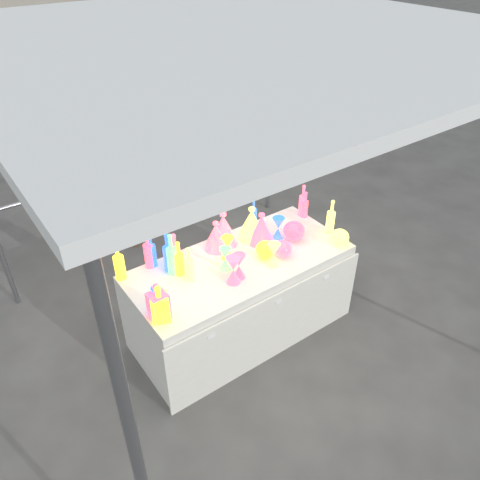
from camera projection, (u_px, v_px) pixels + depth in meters
ground at (240, 328)px, 4.13m from camera, size 80.00×80.00×0.00m
canopy_tent at (239, 41)px, 2.78m from camera, size 3.15×3.15×2.46m
display_table at (241, 297)px, 3.91m from camera, size 1.84×0.83×0.75m
cardboard_box_closed at (116, 205)px, 5.53m from camera, size 0.56×0.44×0.37m
cardboard_box_flat at (132, 225)px, 5.45m from camera, size 0.85×0.80×0.06m
bottle_0 at (119, 261)px, 3.44m from camera, size 0.08×0.08×0.31m
bottle_1 at (151, 250)px, 3.57m from camera, size 0.09×0.09×0.30m
bottle_2 at (148, 250)px, 3.55m from camera, size 0.07×0.07×0.32m
bottle_3 at (175, 252)px, 3.53m from camera, size 0.10×0.10×0.33m
bottle_4 at (189, 264)px, 3.43m from camera, size 0.09×0.09×0.29m
bottle_5 at (172, 254)px, 3.48m from camera, size 0.10×0.10×0.36m
bottle_6 at (179, 258)px, 3.49m from camera, size 0.09×0.09×0.30m
bottle_7 at (168, 252)px, 3.52m from camera, size 0.08×0.08×0.33m
decanter_0 at (159, 303)px, 3.09m from camera, size 0.16×0.16×0.29m
decanter_1 at (158, 301)px, 3.10m from camera, size 0.13×0.13×0.29m
decanter_2 at (155, 300)px, 3.14m from camera, size 0.11×0.11×0.24m
hourglass_0 at (239, 266)px, 3.48m from camera, size 0.10×0.10×0.20m
hourglass_1 at (233, 270)px, 3.43m from camera, size 0.12×0.12×0.22m
hourglass_2 at (273, 255)px, 3.60m from camera, size 0.11×0.11×0.20m
hourglass_3 at (225, 259)px, 3.57m from camera, size 0.12×0.12×0.19m
hourglass_4 at (228, 248)px, 3.68m from camera, size 0.13×0.13×0.20m
hourglass_5 at (278, 229)px, 3.90m from camera, size 0.11×0.11×0.21m
globe_0 at (265, 250)px, 3.72m from camera, size 0.18×0.18×0.12m
globe_1 at (340, 238)px, 3.86m from camera, size 0.20×0.20×0.12m
globe_2 at (294, 232)px, 3.91m from camera, size 0.23×0.23×0.15m
globe_3 at (282, 250)px, 3.72m from camera, size 0.17×0.17×0.12m
lampshade_0 at (223, 228)px, 3.82m from camera, size 0.31×0.31×0.29m
lampshade_1 at (216, 235)px, 3.78m from camera, size 0.27×0.27×0.25m
lampshade_2 at (261, 228)px, 3.85m from camera, size 0.29×0.29×0.27m
lampshade_3 at (252, 223)px, 3.89m from camera, size 0.30×0.30×0.29m
bottle_8 at (254, 212)px, 4.06m from camera, size 0.06×0.06×0.26m
bottle_9 at (305, 204)px, 4.17m from camera, size 0.07×0.07×0.26m
bottle_10 at (303, 200)px, 4.18m from camera, size 0.08×0.08×0.31m
bottle_11 at (331, 217)px, 3.94m from camera, size 0.08×0.08×0.32m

